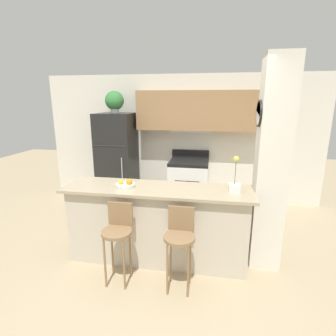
% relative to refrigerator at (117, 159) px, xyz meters
% --- Properties ---
extents(ground_plane, '(14.00, 14.00, 0.00)m').
position_rel_refrigerator_xyz_m(ground_plane, '(1.23, -1.89, -0.90)').
color(ground_plane, tan).
extents(wall_back, '(5.60, 0.38, 2.55)m').
position_rel_refrigerator_xyz_m(wall_back, '(1.40, 0.34, 0.61)').
color(wall_back, silver).
rests_on(wall_back, ground_plane).
extents(pillar_right, '(0.38, 0.32, 2.55)m').
position_rel_refrigerator_xyz_m(pillar_right, '(2.58, -1.74, 0.38)').
color(pillar_right, silver).
rests_on(pillar_right, ground_plane).
extents(counter_bar, '(2.35, 0.63, 1.00)m').
position_rel_refrigerator_xyz_m(counter_bar, '(1.23, -1.89, -0.40)').
color(counter_bar, beige).
rests_on(counter_bar, ground_plane).
extents(refrigerator, '(0.70, 0.73, 1.81)m').
position_rel_refrigerator_xyz_m(refrigerator, '(0.00, 0.00, 0.00)').
color(refrigerator, black).
rests_on(refrigerator, ground_plane).
extents(stove_range, '(0.75, 0.66, 1.07)m').
position_rel_refrigerator_xyz_m(stove_range, '(1.45, 0.04, -0.44)').
color(stove_range, white).
rests_on(stove_range, ground_plane).
extents(bar_stool_left, '(0.34, 0.34, 0.93)m').
position_rel_refrigerator_xyz_m(bar_stool_left, '(0.88, -2.38, -0.29)').
color(bar_stool_left, olive).
rests_on(bar_stool_left, ground_plane).
extents(bar_stool_right, '(0.34, 0.34, 0.93)m').
position_rel_refrigerator_xyz_m(bar_stool_right, '(1.58, -2.38, -0.29)').
color(bar_stool_right, olive).
rests_on(bar_stool_right, ground_plane).
extents(potted_plant_on_fridge, '(0.36, 0.36, 0.42)m').
position_rel_refrigerator_xyz_m(potted_plant_on_fridge, '(-0.00, 0.00, 1.13)').
color(potted_plant_on_fridge, silver).
rests_on(potted_plant_on_fridge, refrigerator).
extents(orchid_vase, '(0.13, 0.13, 0.43)m').
position_rel_refrigerator_xyz_m(orchid_vase, '(2.16, -1.87, 0.20)').
color(orchid_vase, white).
rests_on(orchid_vase, counter_bar).
extents(fruit_bowl, '(0.24, 0.24, 0.11)m').
position_rel_refrigerator_xyz_m(fruit_bowl, '(0.84, -1.96, 0.13)').
color(fruit_bowl, silver).
rests_on(fruit_bowl, counter_bar).
extents(trash_bin, '(0.28, 0.28, 0.38)m').
position_rel_refrigerator_xyz_m(trash_bin, '(0.57, -0.26, -0.71)').
color(trash_bin, black).
rests_on(trash_bin, ground_plane).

